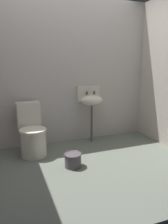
# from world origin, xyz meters

# --- Properties ---
(ground_plane) EXTENTS (3.35, 2.47, 0.08)m
(ground_plane) POSITION_xyz_m (0.00, 0.00, -0.04)
(ground_plane) COLOR slate
(wall_back) EXTENTS (3.35, 0.10, 2.45)m
(wall_back) POSITION_xyz_m (0.00, 1.09, 1.22)
(wall_back) COLOR beige
(wall_back) RESTS_ON ground
(toilet_near_wall) EXTENTS (0.43, 0.62, 0.78)m
(toilet_near_wall) POSITION_xyz_m (-0.69, 0.69, 0.32)
(toilet_near_wall) COLOR silver
(toilet_near_wall) RESTS_ON ground
(sink) EXTENTS (0.42, 0.35, 0.99)m
(sink) POSITION_xyz_m (0.37, 0.87, 0.75)
(sink) COLOR #50474D
(sink) RESTS_ON ground
(bucket) EXTENTS (0.24, 0.24, 0.19)m
(bucket) POSITION_xyz_m (-0.24, 0.04, 0.10)
(bucket) COLOR #50474D
(bucket) RESTS_ON ground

